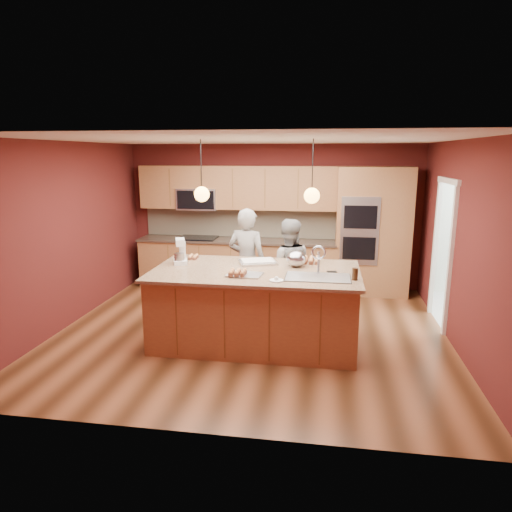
% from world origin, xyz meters
% --- Properties ---
extents(floor, '(5.50, 5.50, 0.00)m').
position_xyz_m(floor, '(0.00, 0.00, 0.00)').
color(floor, '#412412').
rests_on(floor, ground).
extents(ceiling, '(5.50, 5.50, 0.00)m').
position_xyz_m(ceiling, '(0.00, 0.00, 2.70)').
color(ceiling, silver).
rests_on(ceiling, ground).
extents(wall_back, '(5.50, 0.00, 5.50)m').
position_xyz_m(wall_back, '(0.00, 2.50, 1.35)').
color(wall_back, '#501817').
rests_on(wall_back, ground).
extents(wall_front, '(5.50, 0.00, 5.50)m').
position_xyz_m(wall_front, '(0.00, -2.50, 1.35)').
color(wall_front, '#501817').
rests_on(wall_front, ground).
extents(wall_left, '(0.00, 5.00, 5.00)m').
position_xyz_m(wall_left, '(-2.75, 0.00, 1.35)').
color(wall_left, '#501817').
rests_on(wall_left, ground).
extents(wall_right, '(0.00, 5.00, 5.00)m').
position_xyz_m(wall_right, '(2.75, 0.00, 1.35)').
color(wall_right, '#501817').
rests_on(wall_right, ground).
extents(cabinet_run, '(3.74, 0.64, 2.30)m').
position_xyz_m(cabinet_run, '(-0.68, 2.25, 0.98)').
color(cabinet_run, brown).
rests_on(cabinet_run, floor).
extents(oven_column, '(1.30, 0.62, 2.30)m').
position_xyz_m(oven_column, '(1.85, 2.19, 1.15)').
color(oven_column, brown).
rests_on(oven_column, floor).
extents(doorway_trim, '(0.08, 1.11, 2.20)m').
position_xyz_m(doorway_trim, '(2.73, 0.80, 1.05)').
color(doorway_trim, white).
rests_on(doorway_trim, wall_right).
extents(pendant_left, '(0.20, 0.20, 0.80)m').
position_xyz_m(pendant_left, '(-0.60, -0.30, 2.00)').
color(pendant_left, black).
rests_on(pendant_left, ceiling).
extents(pendant_right, '(0.20, 0.20, 0.80)m').
position_xyz_m(pendant_right, '(0.83, -0.30, 2.00)').
color(pendant_right, black).
rests_on(pendant_right, ceiling).
extents(island, '(2.74, 1.53, 1.39)m').
position_xyz_m(island, '(0.13, -0.31, 0.51)').
color(island, brown).
rests_on(island, floor).
extents(person_left, '(0.70, 0.53, 1.71)m').
position_xyz_m(person_left, '(-0.18, 0.71, 0.85)').
color(person_left, black).
rests_on(person_left, floor).
extents(person_right, '(0.80, 0.65, 1.56)m').
position_xyz_m(person_right, '(0.46, 0.71, 0.78)').
color(person_right, slate).
rests_on(person_right, floor).
extents(stand_mixer, '(0.26, 0.30, 0.35)m').
position_xyz_m(stand_mixer, '(-0.99, -0.11, 1.16)').
color(stand_mixer, white).
rests_on(stand_mixer, island).
extents(sheet_cake, '(0.61, 0.52, 0.05)m').
position_xyz_m(sheet_cake, '(0.08, 0.06, 1.03)').
color(sheet_cake, silver).
rests_on(sheet_cake, island).
extents(cooling_rack, '(0.47, 0.36, 0.02)m').
position_xyz_m(cooling_rack, '(0.02, -0.61, 1.02)').
color(cooling_rack, '#B0B4B9').
rests_on(cooling_rack, island).
extents(mixing_bowl, '(0.27, 0.27, 0.23)m').
position_xyz_m(mixing_bowl, '(0.63, -0.05, 1.12)').
color(mixing_bowl, '#ACAEB4').
rests_on(mixing_bowl, island).
extents(plate, '(0.17, 0.17, 0.01)m').
position_xyz_m(plate, '(0.44, -0.82, 1.02)').
color(plate, white).
rests_on(plate, island).
extents(tumbler, '(0.08, 0.08, 0.15)m').
position_xyz_m(tumbler, '(1.39, -0.62, 1.08)').
color(tumbler, '#331D0E').
rests_on(tumbler, island).
extents(phone, '(0.13, 0.09, 0.01)m').
position_xyz_m(phone, '(1.11, -0.28, 1.01)').
color(phone, black).
rests_on(phone, island).
extents(cupcakes_left, '(0.14, 0.21, 0.06)m').
position_xyz_m(cupcakes_left, '(-0.90, 0.19, 1.04)').
color(cupcakes_left, tan).
rests_on(cupcakes_left, island).
extents(cupcakes_rack, '(0.23, 0.23, 0.07)m').
position_xyz_m(cupcakes_rack, '(-0.06, -0.68, 1.06)').
color(cupcakes_rack, tan).
rests_on(cupcakes_rack, island).
extents(cupcakes_right, '(0.25, 0.33, 0.07)m').
position_xyz_m(cupcakes_right, '(0.83, 0.23, 1.05)').
color(cupcakes_right, tan).
rests_on(cupcakes_right, island).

